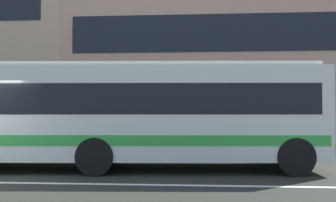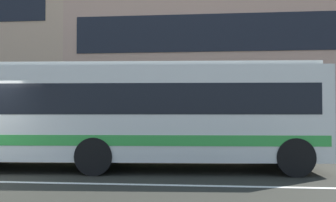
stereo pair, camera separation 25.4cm
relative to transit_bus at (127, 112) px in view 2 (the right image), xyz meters
The scene contains 3 objects.
hedge_row_far 6.41m from the transit_bus, 144.77° to the left, with size 16.16×1.10×0.87m, color #214916.
apartment_block_right 15.16m from the transit_bus, 72.37° to the left, with size 19.83×10.67×10.10m.
transit_bus is the anchor object (origin of this frame).
Camera 2 is at (5.98, -8.33, 1.70)m, focal length 38.98 mm.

